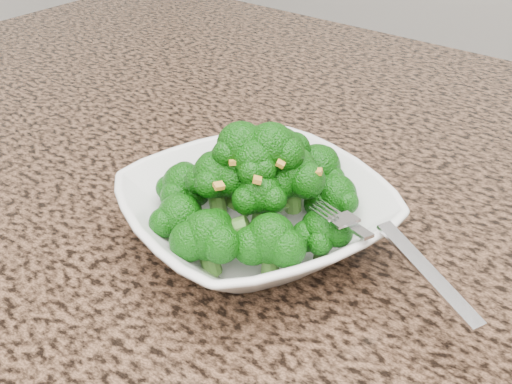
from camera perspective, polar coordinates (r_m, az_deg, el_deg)
The scene contains 5 objects.
granite_counter at distance 0.57m, azimuth 10.33°, elevation -6.14°, with size 1.64×1.04×0.03m, color brown.
bowl at distance 0.54m, azimuth 0.00°, elevation -2.13°, with size 0.21×0.21×0.05m, color white.
broccoli_pile at distance 0.51m, azimuth 0.00°, elevation 3.77°, with size 0.19×0.19×0.07m, color #0E5309, non-canonical shape.
garlic_topping at distance 0.49m, azimuth 0.00°, elevation 7.86°, with size 0.11×0.11×0.01m, color gold, non-canonical shape.
fork at distance 0.47m, azimuth 9.66°, elevation -3.67°, with size 0.17×0.03×0.01m, color silver, non-canonical shape.
Camera 1 is at (0.19, -0.11, 1.23)m, focal length 45.00 mm.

